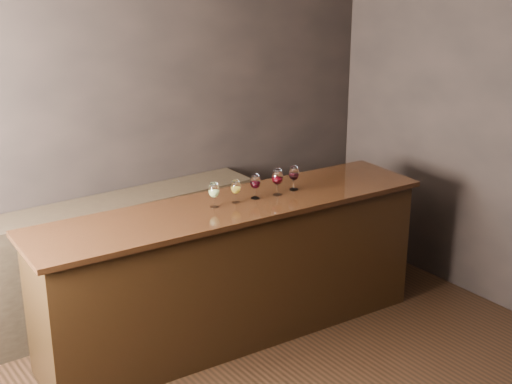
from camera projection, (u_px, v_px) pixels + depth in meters
room_shell at (244, 157)px, 3.75m from camera, size 5.02×4.52×2.81m
bar_counter at (233, 273)px, 5.38m from camera, size 3.00×0.81×1.04m
bar_top at (233, 207)px, 5.20m from camera, size 3.10×0.89×0.04m
back_bar_shelf at (96, 264)px, 5.60m from camera, size 2.74×0.40×0.99m
glass_white at (214, 191)px, 5.09m from camera, size 0.08×0.08×0.19m
glass_amber at (236, 188)px, 5.19m from camera, size 0.07×0.07×0.17m
glass_red_a at (255, 182)px, 5.27m from camera, size 0.08×0.08×0.19m
glass_red_b at (277, 178)px, 5.34m from camera, size 0.09×0.09×0.20m
glass_red_c at (294, 174)px, 5.46m from camera, size 0.08×0.08×0.19m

